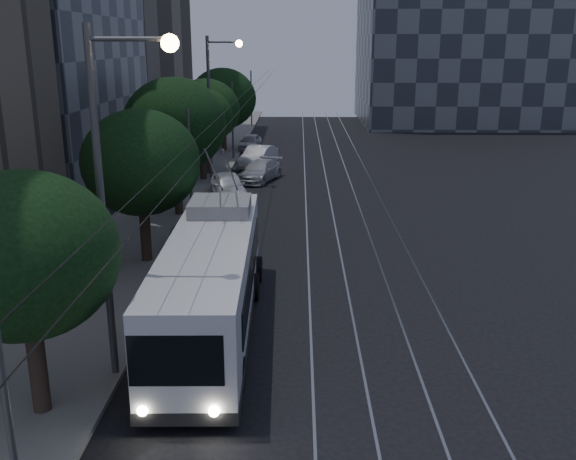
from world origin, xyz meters
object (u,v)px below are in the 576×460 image
at_px(trolleybus, 211,280).
at_px(car_white_d, 250,142).
at_px(streetlamp_near, 115,176).
at_px(car_white_b, 260,171).
at_px(streetlamp_far, 215,97).
at_px(pickup_silver, 210,224).
at_px(car_white_a, 228,186).
at_px(car_white_c, 258,157).

bearing_deg(trolleybus, car_white_d, 90.95).
relative_size(car_white_d, streetlamp_near, 0.43).
relative_size(trolleybus, car_white_b, 2.64).
xyz_separation_m(streetlamp_near, streetlamp_far, (-0.60, 24.95, -0.05)).
distance_m(pickup_silver, streetlamp_near, 14.04).
bearing_deg(car_white_a, trolleybus, -100.60).
bearing_deg(car_white_d, pickup_silver, -85.58).
relative_size(car_white_a, car_white_b, 0.97).
xyz_separation_m(pickup_silver, car_white_a, (0.00, 8.02, 0.04)).
distance_m(car_white_d, streetlamp_near, 38.97).
relative_size(trolleybus, car_white_c, 2.59).
bearing_deg(streetlamp_far, car_white_d, 85.42).
relative_size(trolleybus, pickup_silver, 2.37).
bearing_deg(streetlamp_far, car_white_a, -73.95).
relative_size(car_white_c, streetlamp_far, 0.51).
height_order(car_white_b, car_white_d, car_white_d).
distance_m(streetlamp_near, streetlamp_far, 24.96).
bearing_deg(car_white_a, car_white_c, 68.32).
distance_m(trolleybus, pickup_silver, 10.06).
bearing_deg(pickup_silver, trolleybus, -66.77).
bearing_deg(car_white_c, car_white_b, -68.65).
relative_size(car_white_b, car_white_c, 0.98).
xyz_separation_m(car_white_c, car_white_d, (-1.13, 7.72, -0.09)).
relative_size(car_white_b, streetlamp_far, 0.50).
bearing_deg(car_white_b, streetlamp_far, -136.25).
bearing_deg(car_white_c, pickup_silver, -77.14).
bearing_deg(trolleybus, car_white_b, 88.35).
height_order(trolleybus, pickup_silver, trolleybus).
xyz_separation_m(car_white_a, car_white_b, (1.54, 5.04, -0.09)).
relative_size(trolleybus, car_white_a, 2.74).
bearing_deg(trolleybus, pickup_silver, 96.73).
relative_size(pickup_silver, car_white_c, 1.09).
xyz_separation_m(pickup_silver, streetlamp_near, (-0.49, -13.12, 4.98)).
bearing_deg(streetlamp_far, pickup_silver, -84.71).
relative_size(streetlamp_near, streetlamp_far, 1.01).
bearing_deg(car_white_a, streetlamp_near, -106.41).
height_order(car_white_d, streetlamp_near, streetlamp_near).
bearing_deg(pickup_silver, car_white_a, 105.19).
bearing_deg(pickup_silver, car_white_b, 98.48).
bearing_deg(car_white_d, trolleybus, -83.32).
distance_m(trolleybus, car_white_a, 18.02).
xyz_separation_m(pickup_silver, car_white_d, (0.00, 25.53, -0.03)).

